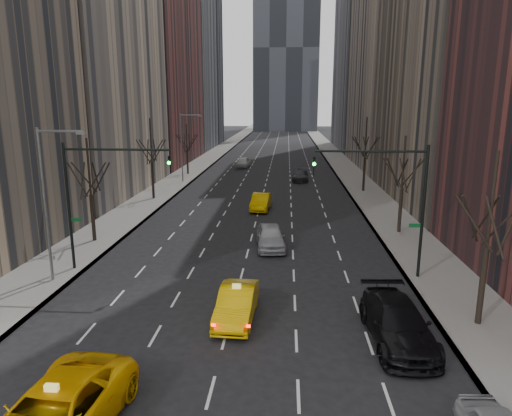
# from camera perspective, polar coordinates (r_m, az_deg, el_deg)

# --- Properties ---
(ground) EXTENTS (400.00, 400.00, 0.00)m
(ground) POSITION_cam_1_polar(r_m,az_deg,el_deg) (18.34, -5.69, -21.93)
(ground) COLOR black
(ground) RESTS_ON ground
(sidewalk_left) EXTENTS (4.50, 320.00, 0.15)m
(sidewalk_left) POSITION_cam_1_polar(r_m,az_deg,el_deg) (86.73, -6.15, 6.04)
(sidewalk_left) COLOR slate
(sidewalk_left) RESTS_ON ground
(sidewalk_right) EXTENTS (4.50, 320.00, 0.15)m
(sidewalk_right) POSITION_cam_1_polar(r_m,az_deg,el_deg) (85.98, 10.24, 5.85)
(sidewalk_right) COLOR slate
(sidewalk_right) RESTS_ON ground
(bld_left_far) EXTENTS (14.00, 28.00, 44.00)m
(bld_left_far) POSITION_cam_1_polar(r_m,az_deg,el_deg) (85.13, -13.59, 20.44)
(bld_left_far) COLOR brown
(bld_left_far) RESTS_ON ground
(bld_left_deep) EXTENTS (14.00, 30.00, 60.00)m
(bld_left_deep) POSITION_cam_1_polar(r_m,az_deg,el_deg) (115.08, -9.07, 22.62)
(bld_left_deep) COLOR slate
(bld_left_deep) RESTS_ON ground
(bld_right_far) EXTENTS (14.00, 28.00, 50.00)m
(bld_right_far) POSITION_cam_1_polar(r_m,az_deg,el_deg) (82.31, 18.43, 22.54)
(bld_right_far) COLOR tan
(bld_right_far) RESTS_ON ground
(bld_right_deep) EXTENTS (14.00, 30.00, 58.00)m
(bld_right_deep) POSITION_cam_1_polar(r_m,az_deg,el_deg) (112.93, 14.44, 22.06)
(bld_right_deep) COLOR slate
(bld_right_deep) RESTS_ON ground
(tree_lw_b) EXTENTS (3.36, 3.50, 7.82)m
(tree_lw_b) POSITION_cam_1_polar(r_m,az_deg,el_deg) (36.57, -19.93, 1.56)
(tree_lw_b) COLOR black
(tree_lw_b) RESTS_ON ground
(tree_lw_c) EXTENTS (3.36, 3.50, 8.74)m
(tree_lw_c) POSITION_cam_1_polar(r_m,az_deg,el_deg) (51.37, -12.88, 5.47)
(tree_lw_c) COLOR black
(tree_lw_c) RESTS_ON ground
(tree_lw_d) EXTENTS (3.36, 3.50, 7.36)m
(tree_lw_d) POSITION_cam_1_polar(r_m,az_deg,el_deg) (68.75, -8.60, 7.08)
(tree_lw_d) COLOR black
(tree_lw_d) RESTS_ON ground
(tree_rw_a) EXTENTS (3.36, 3.50, 8.28)m
(tree_rw_a) POSITION_cam_1_polar(r_m,az_deg,el_deg) (23.73, 26.85, -4.60)
(tree_rw_a) COLOR black
(tree_rw_a) RESTS_ON ground
(tree_rw_b) EXTENTS (3.36, 3.50, 7.82)m
(tree_rw_b) POSITION_cam_1_polar(r_m,az_deg,el_deg) (38.56, 17.76, 2.28)
(tree_rw_b) COLOR black
(tree_rw_b) RESTS_ON ground
(tree_rw_c) EXTENTS (3.36, 3.50, 8.74)m
(tree_rw_c) POSITION_cam_1_polar(r_m,az_deg,el_deg) (55.96, 13.46, 6.04)
(tree_rw_c) COLOR black
(tree_rw_c) RESTS_ON ground
(traffic_mast_left) EXTENTS (6.69, 0.39, 8.00)m
(traffic_mast_left) POSITION_cam_1_polar(r_m,az_deg,el_deg) (29.70, -19.64, 2.56)
(traffic_mast_left) COLOR black
(traffic_mast_left) RESTS_ON ground
(traffic_mast_right) EXTENTS (6.69, 0.39, 8.00)m
(traffic_mast_right) POSITION_cam_1_polar(r_m,az_deg,el_deg) (28.01, 17.03, 2.16)
(traffic_mast_right) COLOR black
(traffic_mast_right) RESTS_ON ground
(streetlight_near) EXTENTS (2.83, 0.22, 9.00)m
(streetlight_near) POSITION_cam_1_polar(r_m,az_deg,el_deg) (28.66, -24.40, 2.07)
(streetlight_near) COLOR slate
(streetlight_near) RESTS_ON ground
(streetlight_far) EXTENTS (2.83, 0.22, 9.00)m
(streetlight_far) POSITION_cam_1_polar(r_m,az_deg,el_deg) (61.51, -8.98, 8.31)
(streetlight_far) COLOR slate
(streetlight_far) RESTS_ON ground
(taxi_sedan) EXTENTS (1.92, 4.99, 1.62)m
(taxi_sedan) POSITION_cam_1_polar(r_m,az_deg,el_deg) (23.01, -2.42, -11.86)
(taxi_sedan) COLOR #DBA704
(taxi_sedan) RESTS_ON ground
(silver_sedan_ahead) EXTENTS (2.54, 5.23, 1.72)m
(silver_sedan_ahead) POSITION_cam_1_polar(r_m,az_deg,el_deg) (33.73, 1.83, -3.57)
(silver_sedan_ahead) COLOR #999BA0
(silver_sedan_ahead) RESTS_ON ground
(parked_suv_black) EXTENTS (2.81, 6.33, 1.80)m
(parked_suv_black) POSITION_cam_1_polar(r_m,az_deg,el_deg) (21.92, 17.26, -13.54)
(parked_suv_black) COLOR black
(parked_suv_black) RESTS_ON ground
(far_taxi) EXTENTS (2.03, 4.97, 1.60)m
(far_taxi) POSITION_cam_1_polar(r_m,az_deg,el_deg) (45.74, 0.62, 0.79)
(far_taxi) COLOR #DDAA04
(far_taxi) RESTS_ON ground
(far_suv_grey) EXTENTS (2.42, 5.37, 1.53)m
(far_suv_grey) POSITION_cam_1_polar(r_m,az_deg,el_deg) (63.26, 5.58, 4.11)
(far_suv_grey) COLOR #29292D
(far_suv_grey) RESTS_ON ground
(far_car_white) EXTENTS (2.41, 5.03, 1.66)m
(far_car_white) POSITION_cam_1_polar(r_m,az_deg,el_deg) (76.07, -1.59, 5.71)
(far_car_white) COLOR #BDBDBD
(far_car_white) RESTS_ON ground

